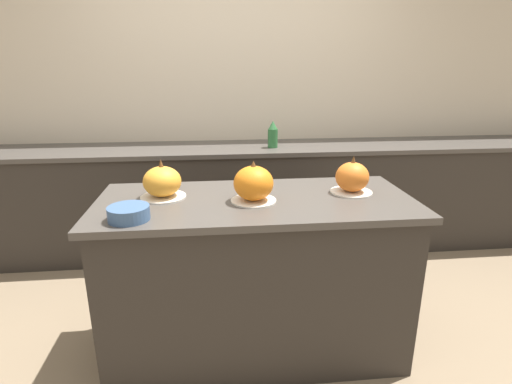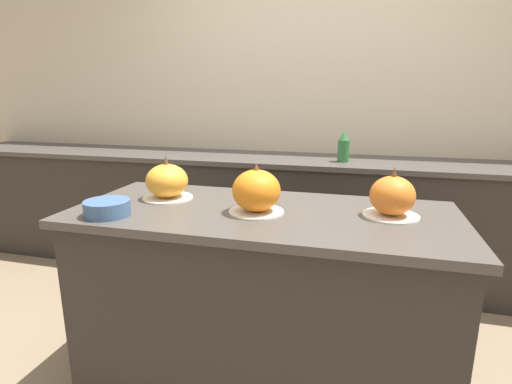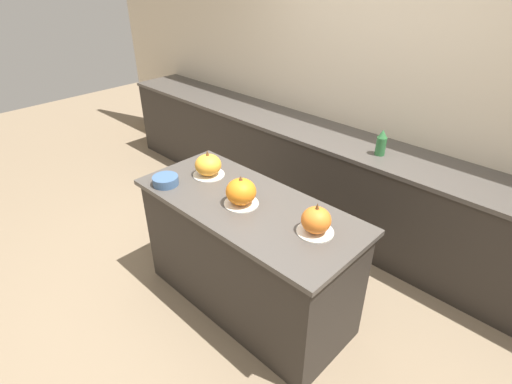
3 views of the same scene
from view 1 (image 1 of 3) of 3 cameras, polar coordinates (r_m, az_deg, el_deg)
The scene contains 9 objects.
ground_plane at distance 2.48m, azimuth -0.02°, elevation -21.04°, with size 12.00×12.00×0.00m, color #847056.
wall_back at distance 3.59m, azimuth -2.87°, elevation 12.87°, with size 8.00×0.06×2.50m.
kitchen_island at distance 2.23m, azimuth -0.03°, elevation -11.94°, with size 1.62×0.71×0.90m.
back_counter at distance 3.43m, azimuth -2.35°, elevation -0.94°, with size 6.00×0.60×0.91m.
pumpkin_cake_left at distance 2.09m, azimuth -13.25°, elevation 1.33°, with size 0.23×0.23×0.20m.
pumpkin_cake_center at distance 1.98m, azimuth -0.36°, elevation 1.13°, with size 0.23×0.23×0.21m.
pumpkin_cake_right at distance 2.18m, azimuth 13.57°, elevation 1.96°, with size 0.22×0.22×0.20m.
bottle_tall at distance 3.25m, azimuth 2.41°, elevation 8.16°, with size 0.08×0.08×0.21m.
mixing_bowl at distance 1.85m, azimuth -17.73°, elevation -2.89°, with size 0.18×0.18×0.06m.
Camera 1 is at (-0.20, -1.92, 1.55)m, focal length 28.00 mm.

